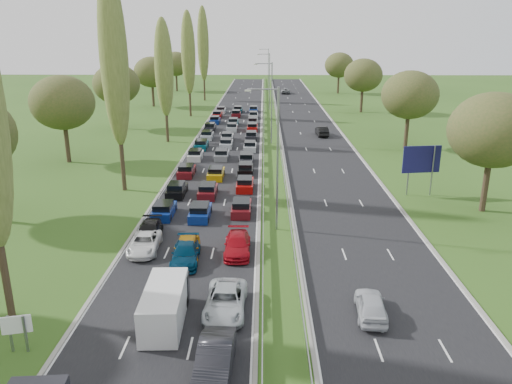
{
  "coord_description": "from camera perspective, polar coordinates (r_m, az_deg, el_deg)",
  "views": [
    {
      "loc": [
        3.38,
        3.34,
        15.97
      ],
      "look_at": [
        2.64,
        48.78,
        1.5
      ],
      "focal_mm": 35.0,
      "sensor_mm": 36.0,
      "label": 1
    }
  ],
  "objects": [
    {
      "name": "poplar_row",
      "position": [
        66.61,
        -12.36,
        14.18
      ],
      "size": [
        2.8,
        127.8,
        22.44
      ],
      "color": "#2D2116",
      "rests_on": "ground"
    },
    {
      "name": "near_car_10",
      "position": [
        30.49,
        -3.51,
        -12.35
      ],
      "size": [
        2.5,
        5.22,
        1.44
      ],
      "primitive_type": "imported",
      "rotation": [
        0.0,
        0.0,
        -0.02
      ],
      "color": "#B5BCBF",
      "rests_on": "near_carriageway"
    },
    {
      "name": "near_car_9",
      "position": [
        25.7,
        -4.72,
        -18.52
      ],
      "size": [
        1.88,
        4.94,
        1.61
      ],
      "primitive_type": "imported",
      "rotation": [
        0.0,
        0.0,
        -0.04
      ],
      "color": "black",
      "rests_on": "near_carriageway"
    },
    {
      "name": "near_car_7",
      "position": [
        36.91,
        -8.05,
        -6.94
      ],
      "size": [
        2.17,
        4.87,
        1.39
      ],
      "primitive_type": "imported",
      "rotation": [
        0.0,
        0.0,
        0.05
      ],
      "color": "#042A45",
      "rests_on": "near_carriageway"
    },
    {
      "name": "lamp_columns",
      "position": [
        75.33,
        1.8,
        10.05
      ],
      "size": [
        0.18,
        140.18,
        12.0
      ],
      "color": "gray",
      "rests_on": "ground"
    },
    {
      "name": "near_car_2",
      "position": [
        39.29,
        -12.63,
        -5.71
      ],
      "size": [
        2.37,
        4.79,
        1.31
      ],
      "primitive_type": "imported",
      "rotation": [
        0.0,
        0.0,
        0.04
      ],
      "color": "white",
      "rests_on": "near_carriageway"
    },
    {
      "name": "direction_sign",
      "position": [
        53.41,
        18.39,
        3.32
      ],
      "size": [
        3.97,
        0.68,
        5.2
      ],
      "color": "gray",
      "rests_on": "ground"
    },
    {
      "name": "traffic_queue_fill",
      "position": [
        75.96,
        -3.34,
        5.83
      ],
      "size": [
        9.08,
        67.83,
        0.8
      ],
      "color": "navy",
      "rests_on": "ground"
    },
    {
      "name": "near_car_11",
      "position": [
        37.99,
        -2.14,
        -6.03
      ],
      "size": [
        2.0,
        4.81,
        1.39
      ],
      "primitive_type": "imported",
      "rotation": [
        0.0,
        0.0,
        0.01
      ],
      "color": "#9A0913",
      "rests_on": "near_carriageway"
    },
    {
      "name": "far_car_2",
      "position": [
        141.7,
        3.43,
        11.46
      ],
      "size": [
        2.64,
        5.34,
        1.45
      ],
      "primitive_type": "imported",
      "rotation": [
        0.0,
        0.0,
        3.1
      ],
      "color": "gray",
      "rests_on": "far_carriageway"
    },
    {
      "name": "far_car_0",
      "position": [
        30.83,
        13.01,
        -12.46
      ],
      "size": [
        2.02,
        4.3,
        1.42
      ],
      "primitive_type": "imported",
      "rotation": [
        0.0,
        0.0,
        3.06
      ],
      "color": "silver",
      "rests_on": "far_carriageway"
    },
    {
      "name": "near_car_8",
      "position": [
        37.6,
        -7.88,
        -6.35
      ],
      "size": [
        2.01,
        4.52,
        1.51
      ],
      "primitive_type": "imported",
      "rotation": [
        0.0,
        0.0,
        0.05
      ],
      "color": "#AF760B",
      "rests_on": "near_carriageway"
    },
    {
      "name": "central_reservation",
      "position": [
        80.65,
        1.72,
        6.63
      ],
      "size": [
        2.36,
        215.0,
        0.32
      ],
      "color": "gray",
      "rests_on": "ground"
    },
    {
      "name": "near_carriageway",
      "position": [
        80.95,
        -3.09,
        6.26
      ],
      "size": [
        10.5,
        215.0,
        0.04
      ],
      "primitive_type": "cube",
      "color": "black",
      "rests_on": "ground"
    },
    {
      "name": "far_car_1",
      "position": [
        82.59,
        7.54,
        6.92
      ],
      "size": [
        1.9,
        4.81,
        1.56
      ],
      "primitive_type": "imported",
      "rotation": [
        0.0,
        0.0,
        3.19
      ],
      "color": "black",
      "rests_on": "far_carriageway"
    },
    {
      "name": "far_carriageway",
      "position": [
        81.13,
        6.52,
        6.2
      ],
      "size": [
        10.5,
        215.0,
        0.04
      ],
      "primitive_type": "cube",
      "color": "black",
      "rests_on": "ground"
    },
    {
      "name": "near_car_3",
      "position": [
        41.25,
        -12.12,
        -4.47
      ],
      "size": [
        2.3,
        4.86,
        1.37
      ],
      "primitive_type": "imported",
      "rotation": [
        0.0,
        0.0,
        0.08
      ],
      "color": "black",
      "rests_on": "near_carriageway"
    },
    {
      "name": "info_sign",
      "position": [
        29.54,
        -25.65,
        -13.89
      ],
      "size": [
        1.48,
        0.46,
        2.1
      ],
      "color": "gray",
      "rests_on": "ground"
    },
    {
      "name": "white_van_rear",
      "position": [
        29.87,
        -10.33,
        -12.44
      ],
      "size": [
        2.16,
        5.5,
        2.21
      ],
      "rotation": [
        0.0,
        0.0,
        0.03
      ],
      "color": "silver",
      "rests_on": "near_carriageway"
    },
    {
      "name": "ground",
      "position": [
        78.31,
        1.74,
        5.89
      ],
      "size": [
        260.0,
        260.0,
        0.0
      ],
      "primitive_type": "plane",
      "color": "#2C4D18",
      "rests_on": "ground"
    },
    {
      "name": "woodland_right",
      "position": [
        67.11,
        19.1,
        9.62
      ],
      "size": [
        8.0,
        153.0,
        11.1
      ],
      "color": "#2D2116",
      "rests_on": "ground"
    },
    {
      "name": "woodland_left",
      "position": [
        65.02,
        -22.34,
        9.04
      ],
      "size": [
        8.0,
        166.0,
        11.1
      ],
      "color": "#2D2116",
      "rests_on": "ground"
    }
  ]
}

